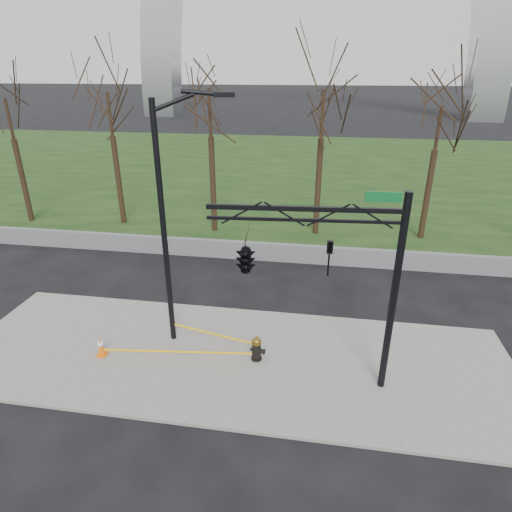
% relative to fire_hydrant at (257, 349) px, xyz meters
% --- Properties ---
extents(ground, '(500.00, 500.00, 0.00)m').
position_rel_fire_hydrant_xyz_m(ground, '(-0.85, -0.00, -0.50)').
color(ground, black).
rests_on(ground, ground).
extents(sidewalk, '(18.00, 6.00, 0.10)m').
position_rel_fire_hydrant_xyz_m(sidewalk, '(-0.85, -0.00, -0.45)').
color(sidewalk, slate).
rests_on(sidewalk, ground).
extents(grass_strip, '(120.00, 40.00, 0.06)m').
position_rel_fire_hydrant_xyz_m(grass_strip, '(-0.85, 30.00, -0.47)').
color(grass_strip, black).
rests_on(grass_strip, ground).
extents(guardrail, '(60.00, 0.30, 0.90)m').
position_rel_fire_hydrant_xyz_m(guardrail, '(-0.85, 8.00, -0.05)').
color(guardrail, '#59595B').
rests_on(guardrail, ground).
extents(tree_row, '(44.86, 4.00, 8.80)m').
position_rel_fire_hydrant_xyz_m(tree_row, '(-1.42, 12.00, 3.90)').
color(tree_row, black).
rests_on(tree_row, ground).
extents(fire_hydrant, '(0.54, 0.35, 0.87)m').
position_rel_fire_hydrant_xyz_m(fire_hydrant, '(0.00, 0.00, 0.00)').
color(fire_hydrant, black).
rests_on(fire_hydrant, sidewalk).
extents(traffic_cone, '(0.32, 0.32, 0.63)m').
position_rel_fire_hydrant_xyz_m(traffic_cone, '(-5.06, -0.59, -0.09)').
color(traffic_cone, orange).
rests_on(traffic_cone, sidewalk).
extents(street_light, '(2.31, 0.92, 8.21)m').
position_rel_fire_hydrant_xyz_m(street_light, '(-2.85, 0.79, 4.20)').
color(street_light, black).
rests_on(street_light, ground).
extents(traffic_signal_mast, '(5.09, 2.52, 6.00)m').
position_rel_fire_hydrant_xyz_m(traffic_signal_mast, '(0.60, -0.87, 3.65)').
color(traffic_signal_mast, black).
rests_on(traffic_signal_mast, ground).
extents(caution_tape, '(5.04, 1.31, 0.44)m').
position_rel_fire_hydrant_xyz_m(caution_tape, '(-2.15, -0.04, -0.05)').
color(caution_tape, yellow).
rests_on(caution_tape, ground).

